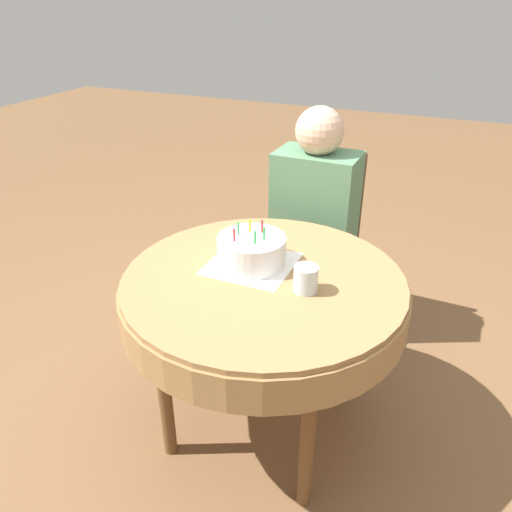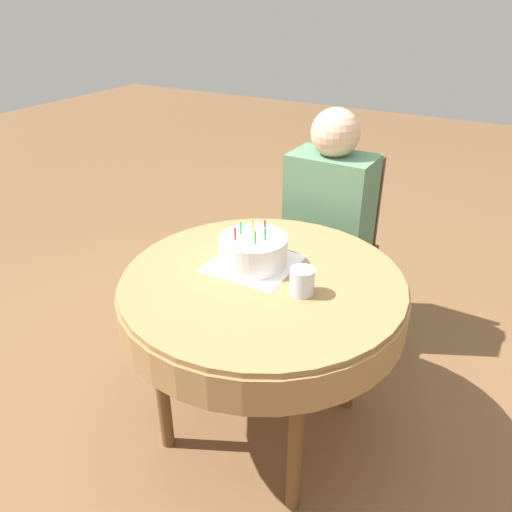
{
  "view_description": "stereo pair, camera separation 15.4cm",
  "coord_description": "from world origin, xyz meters",
  "px_view_note": "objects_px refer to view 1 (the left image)",
  "views": [
    {
      "loc": [
        0.57,
        -1.39,
        1.61
      ],
      "look_at": [
        -0.04,
        0.02,
        0.77
      ],
      "focal_mm": 35.0,
      "sensor_mm": 36.0,
      "label": 1
    },
    {
      "loc": [
        0.71,
        -1.32,
        1.61
      ],
      "look_at": [
        -0.04,
        0.02,
        0.77
      ],
      "focal_mm": 35.0,
      "sensor_mm": 36.0,
      "label": 2
    }
  ],
  "objects_px": {
    "chair": "(318,236)",
    "birthday_cake": "(252,250)",
    "person": "(314,204)",
    "drinking_glass": "(306,279)"
  },
  "relations": [
    {
      "from": "person",
      "to": "drinking_glass",
      "type": "xyz_separation_m",
      "value": [
        0.21,
        -0.75,
        0.06
      ]
    },
    {
      "from": "chair",
      "to": "birthday_cake",
      "type": "height_order",
      "value": "chair"
    },
    {
      "from": "birthday_cake",
      "to": "drinking_glass",
      "type": "height_order",
      "value": "birthday_cake"
    },
    {
      "from": "chair",
      "to": "birthday_cake",
      "type": "relative_size",
      "value": 3.66
    },
    {
      "from": "person",
      "to": "birthday_cake",
      "type": "bearing_deg",
      "value": -90.99
    },
    {
      "from": "person",
      "to": "birthday_cake",
      "type": "relative_size",
      "value": 4.62
    },
    {
      "from": "birthday_cake",
      "to": "chair",
      "type": "bearing_deg",
      "value": 87.6
    },
    {
      "from": "person",
      "to": "birthday_cake",
      "type": "xyz_separation_m",
      "value": [
        -0.03,
        -0.66,
        0.07
      ]
    },
    {
      "from": "chair",
      "to": "drinking_glass",
      "type": "bearing_deg",
      "value": -74.69
    },
    {
      "from": "chair",
      "to": "birthday_cake",
      "type": "bearing_deg",
      "value": -90.87
    }
  ]
}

